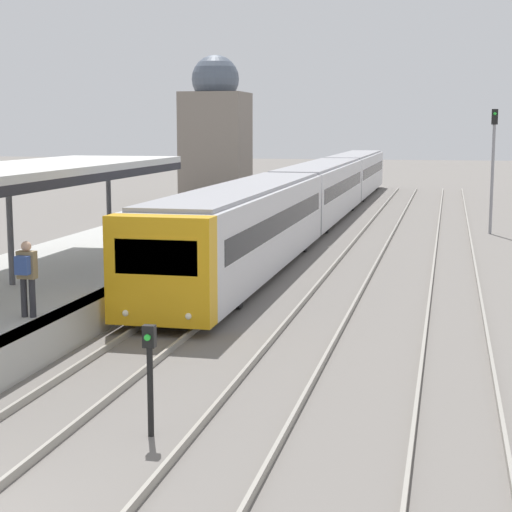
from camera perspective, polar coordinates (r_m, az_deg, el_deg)
The scene contains 6 objects.
platform_canopy at distance 22.89m, azimuth -16.13°, elevation 5.41°, with size 4.00×16.57×3.07m.
person_on_platform at distance 19.04m, azimuth -15.06°, elevation -1.08°, with size 0.40×0.40×1.66m.
train_near at distance 45.31m, azimuth 4.29°, elevation 4.46°, with size 2.63×51.93×3.00m.
signal_post_near at distance 13.91m, azimuth -7.10°, elevation -7.41°, with size 0.20×0.21×1.84m.
signal_mast_far at distance 40.95m, azimuth 15.53°, elevation 6.37°, with size 0.28×0.29×5.73m.
distant_domed_building at distance 56.11m, azimuth -2.70°, elevation 8.11°, with size 4.00×4.00×9.48m.
Camera 1 is at (6.62, -8.40, 4.98)m, focal length 60.00 mm.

